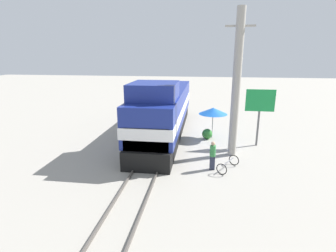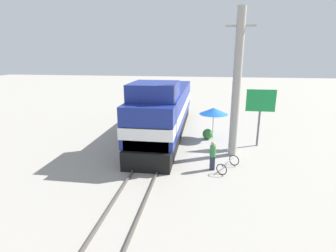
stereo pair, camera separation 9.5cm
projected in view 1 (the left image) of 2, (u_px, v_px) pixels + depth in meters
The scene contains 10 objects.
ground_plane at pixel (159, 145), 19.58m from camera, with size 120.00×120.00×0.00m, color gray.
rail_near at pixel (150, 144), 19.66m from camera, with size 0.08×34.24×0.15m, color #4C4742.
rail_far at pixel (169, 145), 19.47m from camera, with size 0.08×34.24×0.15m, color #4C4742.
locomotive at pixel (164, 111), 21.43m from camera, with size 3.19×15.59×4.84m.
utility_pole at pixel (236, 85), 16.55m from camera, with size 1.80×0.54×9.34m.
vendor_umbrella at pixel (213, 111), 20.66m from camera, with size 2.26×2.26×2.50m.
billboard_sign at pixel (260, 104), 18.76m from camera, with size 2.04×0.12×4.17m.
shrub_cluster at pixel (207, 134), 20.97m from camera, with size 0.81×0.81×0.81m, color #2D722D.
person_bystander at pixel (213, 154), 15.26m from camera, with size 0.34×0.34×1.74m.
bicycle at pixel (228, 164), 15.38m from camera, with size 1.42×1.80×0.66m.
Camera 1 is at (3.18, -18.22, 6.63)m, focal length 28.00 mm.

